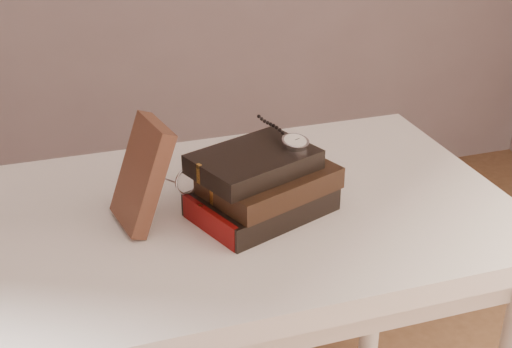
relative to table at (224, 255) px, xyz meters
name	(u,v)px	position (x,y,z in m)	size (l,w,h in m)	color
table	(224,255)	(0.00, 0.00, 0.00)	(1.00, 0.60, 0.75)	white
book_stack	(262,185)	(0.06, -0.03, 0.14)	(0.27, 0.22, 0.11)	black
journal	(142,174)	(-0.13, 0.00, 0.18)	(0.03, 0.11, 0.18)	#402218
pocket_watch	(293,140)	(0.12, -0.01, 0.21)	(0.06, 0.15, 0.02)	silver
eyeglasses	(197,177)	(-0.04, 0.01, 0.16)	(0.13, 0.13, 0.04)	silver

